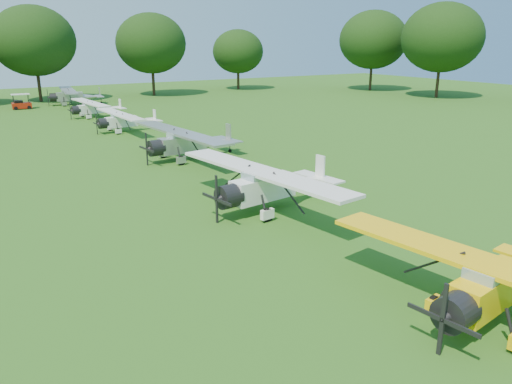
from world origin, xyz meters
TOP-DOWN VIEW (x-y plane):
  - ground at (0.00, 0.00)m, footprint 160.00×160.00m
  - tree_belt at (3.57, 0.16)m, footprint 137.36×130.27m
  - aircraft_2 at (0.72, -11.31)m, footprint 6.94×10.99m
  - aircraft_3 at (0.43, 1.08)m, footprint 7.47×11.85m
  - aircraft_4 at (1.36, 13.51)m, footprint 7.25×11.53m
  - aircraft_5 at (0.89, 27.03)m, footprint 6.07×9.67m
  - aircraft_6 at (0.72, 37.70)m, footprint 6.02×9.60m
  - aircraft_7 at (1.09, 50.45)m, footprint 7.03×11.18m
  - golf_cart at (-5.52, 49.34)m, footprint 2.24×1.44m

SIDE VIEW (x-z plane):
  - ground at x=0.00m, z-range 0.00..0.00m
  - golf_cart at x=-5.52m, z-range -0.31..1.56m
  - aircraft_6 at x=0.72m, z-range 0.16..2.05m
  - aircraft_5 at x=0.89m, z-range 0.16..2.06m
  - aircraft_2 at x=0.72m, z-range 0.18..2.34m
  - aircraft_7 at x=1.09m, z-range 0.19..2.38m
  - aircraft_4 at x=1.36m, z-range 0.19..2.46m
  - aircraft_3 at x=0.43m, z-range 0.20..2.52m
  - tree_belt at x=3.57m, z-range 0.77..15.29m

